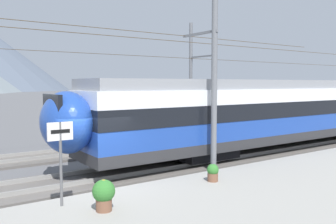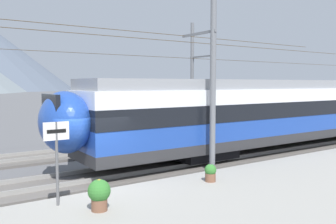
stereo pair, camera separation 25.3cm
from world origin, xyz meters
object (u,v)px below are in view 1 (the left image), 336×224
Objects in this scene: potted_plant_platform_edge at (213,172)px; platform_sign at (60,145)px; catenary_mast_mid at (212,78)px; catenary_mast_far_side at (192,78)px; train_near_platform at (313,108)px; potted_plant_by_shelter at (104,193)px.

platform_sign is at bearing 174.50° from potted_plant_platform_edge.
catenary_mast_far_side reaches higher than catenary_mast_mid.
platform_sign is (-16.20, -3.01, -0.23)m from train_near_platform.
catenary_mast_mid is 7.01m from potted_plant_by_shelter.
potted_plant_platform_edge is (-7.58, -10.66, -3.46)m from catenary_mast_far_side.
platform_sign is 1.78m from potted_plant_by_shelter.
train_near_platform is 0.65× the size of catenary_mast_far_side.
train_near_platform is 13.54× the size of platform_sign.
train_near_platform reaches higher than potted_plant_platform_edge.
potted_plant_by_shelter is at bearing -158.20° from catenary_mast_mid.
potted_plant_by_shelter is at bearing -165.30° from train_near_platform.
potted_plant_by_shelter is at bearing -136.76° from catenary_mast_far_side.
platform_sign is 3.82× the size of potted_plant_platform_edge.
train_near_platform is 51.75× the size of potted_plant_platform_edge.
platform_sign is at bearing -141.31° from catenary_mast_far_side.
train_near_platform is at bearing 14.70° from potted_plant_by_shelter.
potted_plant_platform_edge is (-1.50, -1.79, -3.28)m from catenary_mast_mid.
train_near_platform is at bearing 10.13° from catenary_mast_mid.
potted_plant_by_shelter is (0.79, -1.03, -1.22)m from platform_sign.
platform_sign is 2.77× the size of potted_plant_by_shelter.
catenary_mast_mid reaches higher than platform_sign.
catenary_mast_mid is 7.01m from platform_sign.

